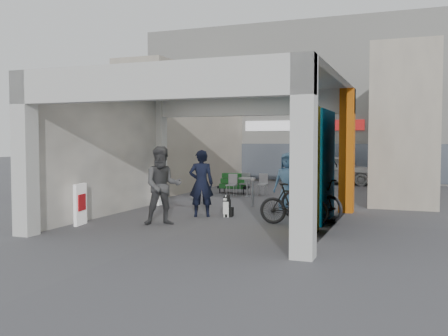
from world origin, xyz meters
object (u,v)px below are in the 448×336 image
at_px(cafe_set, 246,188).
at_px(produce_stand, 234,185).
at_px(man_with_dog, 201,183).
at_px(white_van, 335,169).
at_px(man_back_turned, 163,186).
at_px(man_crates, 324,166).
at_px(bicycle_rear, 294,204).
at_px(border_collie, 228,207).
at_px(man_elderly, 288,182).
at_px(bicycle_front, 310,199).

height_order(cafe_set, produce_stand, cafe_set).
distance_m(man_with_dog, white_van, 11.87).
distance_m(man_back_turned, man_crates, 10.43).
bearing_deg(bicycle_rear, white_van, 2.31).
bearing_deg(man_with_dog, cafe_set, -106.80).
xyz_separation_m(border_collie, bicycle_rear, (1.95, -0.67, 0.25)).
relative_size(produce_stand, bicycle_rear, 0.69).
bearing_deg(man_elderly, border_collie, -120.20).
height_order(produce_stand, man_back_turned, man_back_turned).
xyz_separation_m(bicycle_front, white_van, (-0.97, 11.19, 0.18)).
bearing_deg(produce_stand, bicycle_rear, -62.91).
relative_size(man_elderly, bicycle_rear, 1.01).
relative_size(bicycle_front, bicycle_rear, 1.19).
distance_m(cafe_set, man_elderly, 4.24).
bearing_deg(man_crates, cafe_set, 62.42).
height_order(cafe_set, man_with_dog, man_with_dog).
bearing_deg(produce_stand, man_elderly, -55.96).
bearing_deg(man_crates, white_van, -82.88).
relative_size(cafe_set, produce_stand, 1.15).
distance_m(man_back_turned, man_elderly, 4.16).
bearing_deg(white_van, man_with_dog, 175.30).
height_order(cafe_set, bicycle_rear, bicycle_rear).
bearing_deg(man_back_turned, cafe_set, 60.70).
bearing_deg(bicycle_front, border_collie, 126.68).
distance_m(border_collie, man_elderly, 2.22).
distance_m(man_with_dog, man_back_turned, 1.55).
bearing_deg(bicycle_rear, produce_stand, 29.55).
relative_size(man_back_turned, bicycle_front, 0.94).
xyz_separation_m(bicycle_rear, white_van, (-0.75, 12.16, 0.20)).
bearing_deg(cafe_set, man_back_turned, -88.84).
height_order(bicycle_front, bicycle_rear, bicycle_front).
relative_size(man_back_turned, white_van, 0.46).
distance_m(bicycle_rear, white_van, 12.19).
xyz_separation_m(man_back_turned, white_van, (2.24, 13.23, -0.25)).
bearing_deg(border_collie, bicycle_rear, -29.17).
bearing_deg(man_crates, man_with_dog, 86.14).
bearing_deg(bicycle_front, man_elderly, 61.73).
bearing_deg(white_van, man_elderly, -175.47).
xyz_separation_m(man_with_dog, bicycle_front, (2.84, 0.53, -0.37)).
relative_size(produce_stand, bicycle_front, 0.58).
relative_size(cafe_set, man_back_turned, 0.71).
distance_m(cafe_set, man_crates, 4.07).
xyz_separation_m(produce_stand, man_with_dog, (1.22, -6.01, 0.59)).
height_order(border_collie, bicycle_rear, bicycle_rear).
distance_m(cafe_set, bicycle_front, 5.94).
xyz_separation_m(produce_stand, man_elderly, (3.12, -4.03, 0.55)).
xyz_separation_m(border_collie, man_elderly, (1.23, 1.75, 0.60)).
bearing_deg(cafe_set, produce_stand, 140.97).
distance_m(man_crates, bicycle_rear, 9.18).
distance_m(man_elderly, white_van, 9.74).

